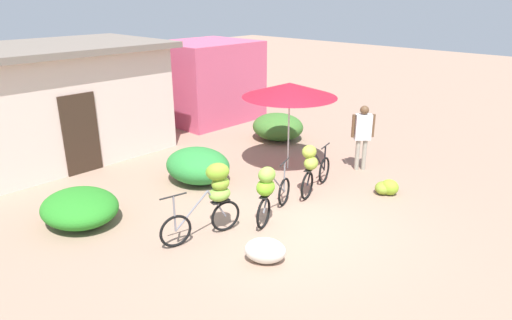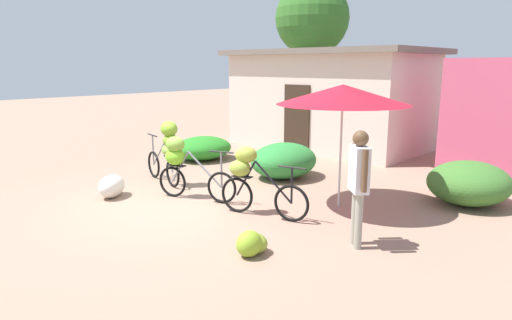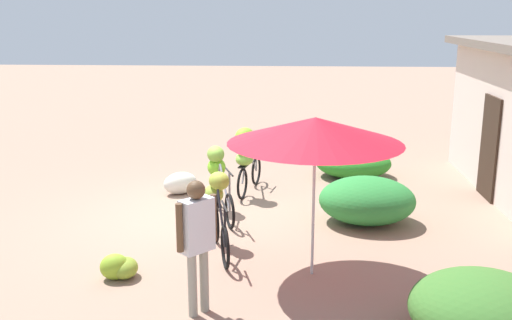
# 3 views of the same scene
# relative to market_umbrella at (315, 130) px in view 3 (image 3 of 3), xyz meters

# --- Properties ---
(ground_plane) EXTENTS (60.00, 60.00, 0.00)m
(ground_plane) POSITION_rel_market_umbrella_xyz_m (-2.24, -2.00, -2.05)
(ground_plane) COLOR #957661
(hedge_bush_front_left) EXTENTS (1.42, 1.65, 0.63)m
(hedge_bush_front_left) POSITION_rel_market_umbrella_xyz_m (-5.07, 1.08, -1.73)
(hedge_bush_front_left) COLOR #288024
(hedge_bush_front_left) RESTS_ON ground
(hedge_bush_front_right) EXTENTS (1.39, 1.66, 0.80)m
(hedge_bush_front_right) POSITION_rel_market_umbrella_xyz_m (-2.14, 1.02, -1.65)
(hedge_bush_front_right) COLOR #2B8136
(hedge_bush_front_right) RESTS_ON ground
(hedge_bush_mid) EXTENTS (1.48, 1.61, 0.80)m
(hedge_bush_mid) POSITION_rel_market_umbrella_xyz_m (1.67, 1.80, -1.65)
(hedge_bush_mid) COLOR #3B6F2B
(hedge_bush_mid) RESTS_ON ground
(market_umbrella) EXTENTS (2.35, 2.35, 2.22)m
(market_umbrella) POSITION_rel_market_umbrella_xyz_m (0.00, 0.00, 0.00)
(market_umbrella) COLOR beige
(market_umbrella) RESTS_ON ground
(bicycle_leftmost) EXTENTS (1.61, 0.51, 1.40)m
(bicycle_leftmost) POSITION_rel_market_umbrella_xyz_m (-3.55, -1.19, -1.20)
(bicycle_leftmost) COLOR black
(bicycle_leftmost) RESTS_ON ground
(bicycle_near_pile) EXTENTS (1.63, 0.66, 1.21)m
(bicycle_near_pile) POSITION_rel_market_umbrella_xyz_m (-2.51, -1.61, -1.32)
(bicycle_near_pile) COLOR black
(bicycle_near_pile) RESTS_ON ground
(bicycle_center_loaded) EXTENTS (1.63, 0.59, 1.18)m
(bicycle_center_loaded) POSITION_rel_market_umbrella_xyz_m (-0.87, -1.42, -1.35)
(bicycle_center_loaded) COLOR black
(bicycle_center_loaded) RESTS_ON ground
(banana_pile_on_ground) EXTENTS (0.50, 0.57, 0.36)m
(banana_pile_on_ground) POSITION_rel_market_umbrella_xyz_m (0.29, -2.65, -1.89)
(banana_pile_on_ground) COLOR #86AD29
(banana_pile_on_ground) RESTS_ON ground
(produce_sack) EXTENTS (0.76, 0.83, 0.44)m
(produce_sack) POSITION_rel_market_umbrella_xyz_m (-3.61, -2.51, -1.83)
(produce_sack) COLOR silver
(produce_sack) RESTS_ON ground
(person_vendor) EXTENTS (0.44, 0.42, 1.68)m
(person_vendor) POSITION_rel_market_umbrella_xyz_m (1.19, -1.41, -1.02)
(person_vendor) COLOR gray
(person_vendor) RESTS_ON ground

